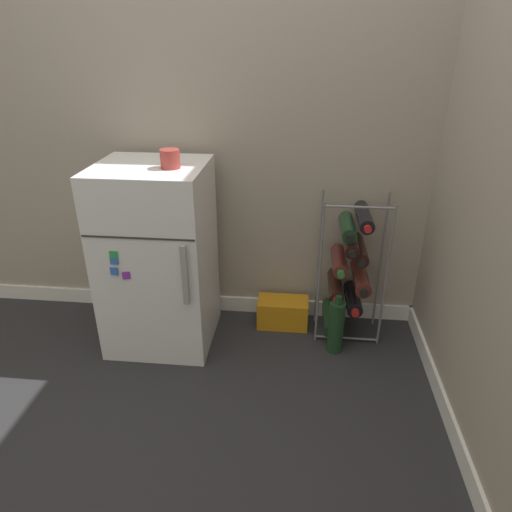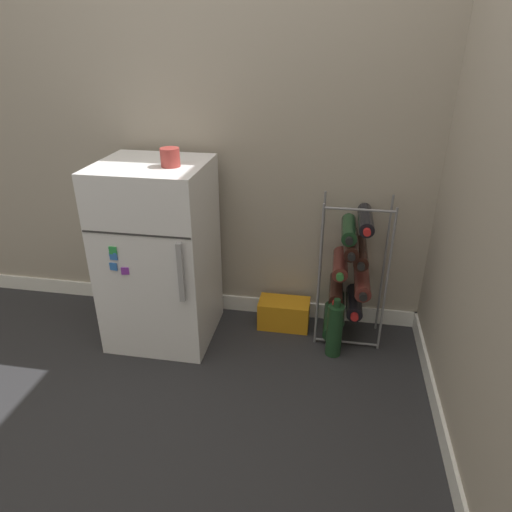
% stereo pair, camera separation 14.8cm
% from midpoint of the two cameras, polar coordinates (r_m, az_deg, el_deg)
% --- Properties ---
extents(ground_plane, '(14.00, 14.00, 0.00)m').
position_cam_midpoint_polar(ground_plane, '(2.20, -3.34, -15.73)').
color(ground_plane, '#28282B').
extents(wall_back, '(6.74, 0.07, 2.50)m').
position_cam_midpoint_polar(wall_back, '(2.31, -1.49, 20.38)').
color(wall_back, '#9E9384').
rests_on(wall_back, ground_plane).
extents(mini_fridge, '(0.51, 0.50, 0.93)m').
position_cam_midpoint_polar(mini_fridge, '(2.33, -13.90, -0.22)').
color(mini_fridge, white).
rests_on(mini_fridge, ground_plane).
extents(wine_rack, '(0.34, 0.33, 0.77)m').
position_cam_midpoint_polar(wine_rack, '(2.36, 9.63, -1.83)').
color(wine_rack, slate).
rests_on(wine_rack, ground_plane).
extents(soda_box, '(0.28, 0.15, 0.16)m').
position_cam_midpoint_polar(soda_box, '(2.54, 1.70, -7.09)').
color(soda_box, orange).
rests_on(soda_box, ground_plane).
extents(fridge_top_cup, '(0.09, 0.09, 0.08)m').
position_cam_midpoint_polar(fridge_top_cup, '(2.08, -12.75, 11.75)').
color(fridge_top_cup, maroon).
rests_on(fridge_top_cup, mini_fridge).
extents(loose_bottle_floor, '(0.08, 0.08, 0.32)m').
position_cam_midpoint_polar(loose_bottle_floor, '(2.33, 8.18, -8.75)').
color(loose_bottle_floor, '#19381E').
rests_on(loose_bottle_floor, ground_plane).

